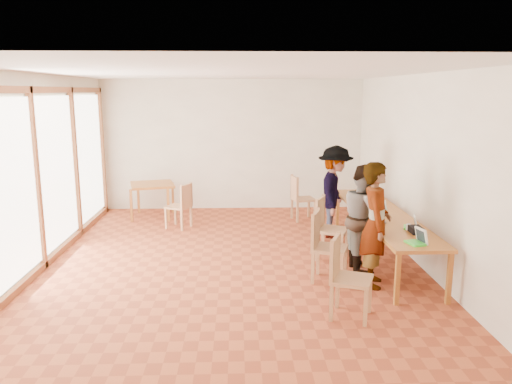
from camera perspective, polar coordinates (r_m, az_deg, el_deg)
ground at (r=8.05m, az=-2.83°, el=-8.38°), size 8.00×8.00×0.00m
wall_back at (r=11.64m, az=-2.69°, el=5.38°), size 6.00×0.10×3.00m
wall_front at (r=3.78m, az=-3.73°, el=-7.57°), size 6.00×0.10×3.00m
wall_right at (r=8.20m, az=18.54°, el=2.23°), size 0.10×8.00×3.00m
window_wall at (r=8.26m, az=-23.95°, el=1.91°), size 0.10×8.00×3.00m
ceiling at (r=7.58m, az=-3.06°, el=13.64°), size 6.00×8.00×0.04m
communal_table at (r=8.53m, az=14.20°, el=-2.64°), size 0.80×4.00×0.75m
side_table at (r=11.12m, az=-11.77°, el=0.55°), size 0.90×0.90×0.75m
chair_near at (r=6.22m, az=9.93°, el=-8.54°), size 0.61×0.61×0.54m
chair_mid at (r=7.33m, az=7.61°, el=-5.30°), size 0.61×0.61×0.55m
chair_far at (r=8.29m, az=8.00°, el=-3.33°), size 0.63×0.63×0.55m
chair_empty at (r=10.66m, az=4.93°, el=-0.14°), size 0.53×0.53×0.51m
chair_spare at (r=10.12m, az=-8.41°, el=-1.03°), size 0.57×0.57×0.49m
person_near at (r=7.21m, az=13.51°, el=-3.66°), size 0.56×0.73×1.78m
person_mid at (r=7.86m, az=12.25°, el=-2.86°), size 0.63×0.80×1.64m
person_far at (r=9.47m, az=9.00°, el=-0.01°), size 0.96×1.27×1.74m
laptop_near at (r=6.94m, az=18.04°, el=-5.18°), size 0.27×0.29×0.21m
laptop_mid at (r=7.69m, az=17.44°, el=-3.60°), size 0.26×0.27×0.19m
laptop_far at (r=8.75m, az=14.10°, el=-1.64°), size 0.23×0.24×0.18m
yellow_mug at (r=9.19m, az=13.83°, el=-1.00°), size 0.16×0.16×0.10m
green_bottle at (r=9.12m, az=12.93°, el=-0.47°), size 0.07×0.07×0.28m
clear_glass at (r=7.58m, az=17.03°, el=-3.85°), size 0.07×0.07×0.09m
condiment_cup at (r=9.23m, az=12.48°, el=-1.01°), size 0.08×0.08×0.06m
pink_phone at (r=8.96m, az=12.95°, el=-1.56°), size 0.05×0.10×0.01m
black_pouch at (r=7.46m, az=17.82°, el=-4.14°), size 0.16×0.26×0.09m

